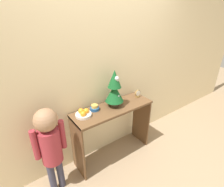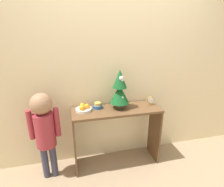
% 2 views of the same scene
% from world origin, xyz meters
% --- Properties ---
extents(ground_plane, '(12.00, 12.00, 0.00)m').
position_xyz_m(ground_plane, '(0.00, 0.00, 0.00)').
color(ground_plane, '#997F60').
extents(back_wall, '(7.00, 0.05, 2.50)m').
position_xyz_m(back_wall, '(0.00, 0.42, 1.25)').
color(back_wall, beige).
rests_on(back_wall, ground_plane).
extents(console_table, '(1.12, 0.38, 0.81)m').
position_xyz_m(console_table, '(0.00, 0.19, 0.61)').
color(console_table, brown).
rests_on(console_table, ground_plane).
extents(mini_tree, '(0.24, 0.24, 0.50)m').
position_xyz_m(mini_tree, '(0.04, 0.22, 1.06)').
color(mini_tree, '#4C3828').
rests_on(mini_tree, console_table).
extents(fruit_bowl, '(0.20, 0.20, 0.09)m').
position_xyz_m(fruit_bowl, '(-0.41, 0.24, 0.84)').
color(fruit_bowl, silver).
rests_on(fruit_bowl, console_table).
extents(singing_bowl, '(0.12, 0.12, 0.08)m').
position_xyz_m(singing_bowl, '(-0.23, 0.27, 0.84)').
color(singing_bowl, '#235189').
rests_on(singing_bowl, console_table).
extents(desk_clock, '(0.10, 0.04, 0.12)m').
position_xyz_m(desk_clock, '(0.47, 0.22, 0.87)').
color(desk_clock, olive).
rests_on(desk_clock, console_table).
extents(child_figure, '(0.35, 0.24, 1.11)m').
position_xyz_m(child_figure, '(-0.87, 0.13, 0.72)').
color(child_figure, '#38384C').
rests_on(child_figure, ground_plane).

